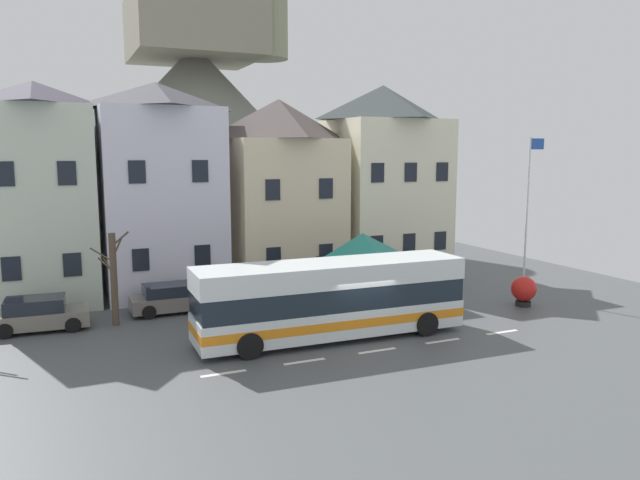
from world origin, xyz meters
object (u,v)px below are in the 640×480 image
object	(u,v)px
flagpole	(528,207)
parked_car_00	(395,277)
hilltop_castle	(198,136)
townhouse_02	(280,192)
transit_bus	(331,300)
parked_car_01	(174,298)
townhouse_03	(382,180)
pedestrian_02	(435,293)
townhouse_01	(159,189)
bus_shelter	(362,247)
pedestrian_01	(405,294)
public_bench	(337,288)
townhouse_00	(39,193)
harbour_buoy	(524,290)
pedestrian_00	(417,292)
parked_car_02	(39,314)
bare_tree_01	(114,278)

from	to	relation	value
flagpole	parked_car_00	bearing A→B (deg)	142.92
hilltop_castle	townhouse_02	bearing A→B (deg)	-90.88
transit_bus	parked_car_01	xyz separation A→B (m)	(-5.10, 6.75, -0.93)
townhouse_03	pedestrian_02	size ratio (longest dim) A/B	7.63
townhouse_02	pedestrian_02	distance (m)	11.39
townhouse_01	bus_shelter	xyz separation A→B (m)	(8.31, -7.69, -2.58)
transit_bus	pedestrian_01	distance (m)	5.46
townhouse_01	parked_car_01	distance (m)	6.91
townhouse_02	public_bench	xyz separation A→B (m)	(1.26, -5.21, -4.80)
townhouse_03	parked_car_01	bearing A→B (deg)	-160.64
townhouse_00	harbour_buoy	bearing A→B (deg)	-26.25
townhouse_01	parked_car_00	world-z (taller)	townhouse_01
townhouse_02	transit_bus	xyz separation A→B (m)	(-1.98, -11.52, -3.68)
pedestrian_02	public_bench	world-z (taller)	pedestrian_02
pedestrian_00	harbour_buoy	size ratio (longest dim) A/B	1.09
townhouse_03	parked_car_02	world-z (taller)	townhouse_03
parked_car_01	bare_tree_01	distance (m)	3.38
townhouse_03	pedestrian_02	bearing A→B (deg)	-104.11
parked_car_01	townhouse_02	bearing A→B (deg)	33.54
parked_car_00	harbour_buoy	xyz separation A→B (m)	(3.89, -5.76, 0.15)
townhouse_01	parked_car_02	bearing A→B (deg)	-137.38
pedestrian_00	hilltop_castle	bearing A→B (deg)	96.00
pedestrian_01	transit_bus	bearing A→B (deg)	-154.86
pedestrian_00	pedestrian_01	size ratio (longest dim) A/B	1.06
transit_bus	parked_car_00	distance (m)	9.73
transit_bus	flagpole	xyz separation A→B (m)	(12.44, 2.59, 3.15)
parked_car_01	public_bench	bearing A→B (deg)	-3.42
parked_car_01	parked_car_02	world-z (taller)	parked_car_02
bus_shelter	public_bench	bearing A→B (deg)	95.01
bus_shelter	parked_car_01	distance (m)	9.31
townhouse_00	pedestrian_01	size ratio (longest dim) A/B	7.25
parked_car_02	pedestrian_01	size ratio (longest dim) A/B	2.64
parked_car_01	harbour_buoy	bearing A→B (deg)	-20.41
townhouse_01	hilltop_castle	bearing A→B (deg)	72.65
bus_shelter	parked_car_01	xyz separation A→B (m)	(-8.55, 2.84, -2.35)
harbour_buoy	townhouse_01	bearing A→B (deg)	145.94
townhouse_02	pedestrian_00	size ratio (longest dim) A/B	6.54
townhouse_01	bare_tree_01	distance (m)	7.64
townhouse_03	transit_bus	bearing A→B (deg)	-127.28
parked_car_00	transit_bus	bearing A→B (deg)	36.31
bus_shelter	pedestrian_02	distance (m)	4.16
pedestrian_01	public_bench	xyz separation A→B (m)	(-1.66, 4.02, -0.38)
townhouse_01	transit_bus	xyz separation A→B (m)	(4.87, -11.59, -4.00)
townhouse_02	public_bench	size ratio (longest dim) A/B	6.53
bus_shelter	pedestrian_02	world-z (taller)	bus_shelter
harbour_buoy	hilltop_castle	bearing A→B (deg)	104.25
townhouse_02	bare_tree_01	distance (m)	11.98
parked_car_02	bare_tree_01	world-z (taller)	bare_tree_01
parked_car_02	harbour_buoy	distance (m)	22.40
bus_shelter	townhouse_01	bearing A→B (deg)	137.23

